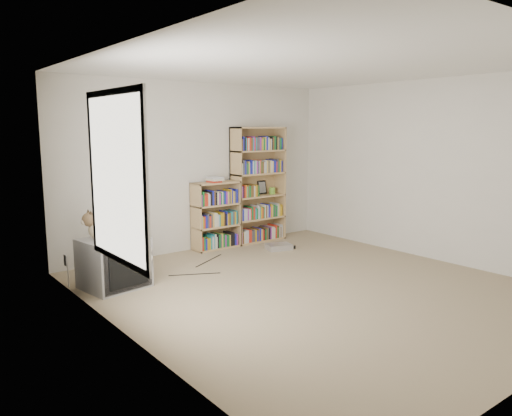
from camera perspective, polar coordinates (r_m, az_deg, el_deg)
floor at (r=5.86m, az=6.73°, el=-9.13°), size 4.50×5.00×0.01m
wall_back at (r=7.57m, az=-6.51°, el=4.68°), size 4.50×0.02×2.50m
wall_left at (r=4.33m, az=-14.71°, el=1.14°), size 0.02×5.00×2.50m
wall_right at (r=7.35m, az=19.57°, el=4.09°), size 0.02×5.00×2.50m
ceiling at (r=5.61m, az=7.23°, el=15.93°), size 4.50×5.00×0.02m
window at (r=4.50m, az=-15.66°, el=3.32°), size 0.02×1.22×1.52m
crt_tv at (r=6.02m, az=-15.97°, el=-6.06°), size 0.75×0.70×0.58m
cat at (r=5.94m, az=-15.75°, el=-2.42°), size 0.70×0.54×0.58m
bookcase_tall at (r=8.06m, az=0.20°, el=2.34°), size 0.92×0.30×1.85m
bookcase_short at (r=7.65m, az=-4.65°, el=-1.10°), size 0.74×0.30×1.02m
book_stack at (r=7.51m, az=-4.78°, el=3.26°), size 0.20×0.26×0.08m
green_mug at (r=8.23m, az=1.80°, el=2.00°), size 0.10×0.10×0.11m
framed_print at (r=8.22m, az=0.67°, el=2.39°), size 0.17×0.05×0.22m
dvd_player at (r=7.62m, az=2.63°, el=-4.45°), size 0.43×0.35×0.08m
wall_outlet at (r=6.19m, az=-20.94°, el=-5.60°), size 0.01×0.08×0.13m
floor_cables at (r=6.79m, az=-4.91°, el=-6.50°), size 1.20×0.70×0.01m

